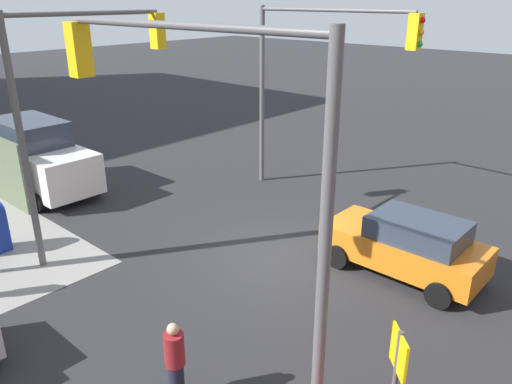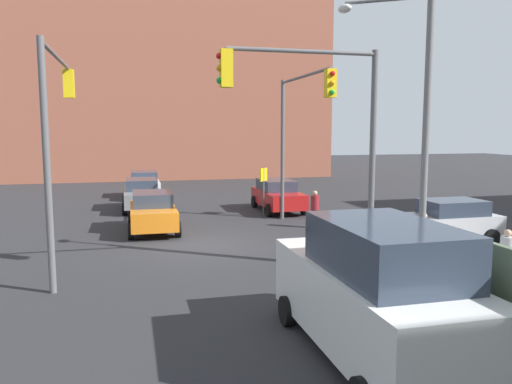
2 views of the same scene
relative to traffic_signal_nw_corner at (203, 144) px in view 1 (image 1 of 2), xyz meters
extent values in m
plane|color=#28282B|center=(2.17, -4.50, -4.66)|extent=(120.00, 120.00, 0.00)
cylinder|color=#59595B|center=(-2.33, 0.00, -1.41)|extent=(0.18, 0.18, 6.50)
cylinder|color=#59595B|center=(0.51, 0.00, 1.72)|extent=(5.69, 0.12, 0.12)
cube|color=yellow|center=(3.36, 0.00, 1.19)|extent=(0.32, 0.36, 1.00)
sphere|color=red|center=(3.54, 0.00, 1.51)|extent=(0.18, 0.18, 0.18)
sphere|color=orange|center=(3.54, 0.00, 1.19)|extent=(0.18, 0.18, 0.18)
sphere|color=green|center=(3.54, 0.00, 0.87)|extent=(0.18, 0.18, 0.18)
cylinder|color=#59595B|center=(6.67, -9.00, -1.41)|extent=(0.18, 0.18, 6.50)
cylinder|color=#59595B|center=(3.80, -9.00, 1.72)|extent=(5.74, 0.12, 0.12)
cube|color=yellow|center=(0.93, -9.00, 1.19)|extent=(0.32, 0.36, 1.00)
sphere|color=red|center=(0.75, -9.00, 1.51)|extent=(0.18, 0.18, 0.18)
sphere|color=orange|center=(0.75, -9.00, 1.19)|extent=(0.18, 0.18, 0.18)
sphere|color=green|center=(0.75, -9.00, 0.87)|extent=(0.18, 0.18, 0.18)
cylinder|color=#59595B|center=(6.67, 0.00, -1.41)|extent=(0.18, 0.18, 6.50)
cylinder|color=#59595B|center=(6.67, -2.19, 1.72)|extent=(0.12, 4.38, 0.12)
cube|color=yellow|center=(6.67, -4.38, 1.19)|extent=(0.36, 0.32, 1.00)
sphere|color=red|center=(6.67, -4.56, 1.51)|extent=(0.18, 0.18, 0.18)
sphere|color=orange|center=(6.67, -4.56, 1.19)|extent=(0.18, 0.18, 0.18)
sphere|color=green|center=(6.67, -4.56, 0.87)|extent=(0.18, 0.18, 0.18)
cube|color=yellow|center=(-3.23, -0.68, -2.61)|extent=(0.48, 0.48, 0.64)
cube|color=orange|center=(-0.75, -6.11, -3.97)|extent=(4.07, 1.80, 0.75)
cube|color=#2D3847|center=(-1.07, -6.11, -3.32)|extent=(2.28, 1.58, 0.55)
cylinder|color=black|center=(0.64, -5.21, -4.34)|extent=(0.64, 0.22, 0.64)
cylinder|color=black|center=(0.64, -7.01, -4.34)|extent=(0.64, 0.22, 0.64)
cylinder|color=black|center=(-2.13, -5.21, -4.34)|extent=(0.64, 0.22, 0.64)
cylinder|color=black|center=(-2.13, -7.01, -4.34)|extent=(0.64, 0.22, 0.64)
cube|color=white|center=(12.05, -2.70, -3.64)|extent=(5.40, 2.10, 1.40)
cube|color=#2D3847|center=(12.48, -2.70, -2.49)|extent=(3.02, 1.85, 0.90)
cylinder|color=black|center=(10.22, -3.75, -4.34)|extent=(0.64, 0.22, 0.64)
cylinder|color=black|center=(10.22, -1.65, -4.34)|extent=(0.64, 0.22, 0.64)
cylinder|color=black|center=(13.89, -3.75, -4.34)|extent=(0.64, 0.22, 0.64)
cylinder|color=maroon|center=(0.17, 0.70, -3.57)|extent=(0.36, 0.36, 0.62)
sphere|color=tan|center=(0.17, 0.70, -3.15)|extent=(0.21, 0.21, 0.21)
cylinder|color=#1E1E2D|center=(0.17, 0.70, -4.27)|extent=(0.28, 0.28, 0.79)
camera|label=1|loc=(-5.57, 4.98, 2.12)|focal=35.00mm
camera|label=2|loc=(20.14, -6.94, -0.45)|focal=35.00mm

